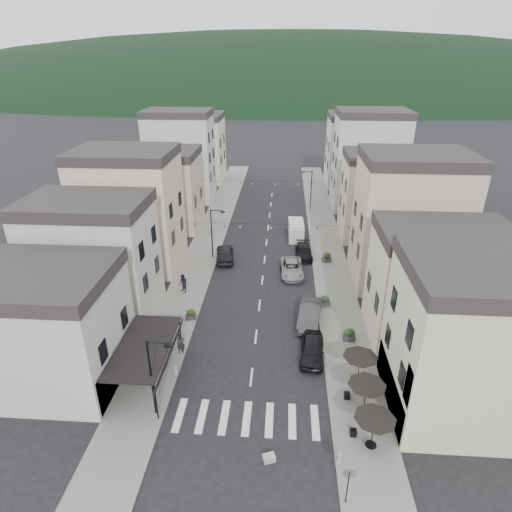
{
  "coord_description": "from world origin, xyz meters",
  "views": [
    {
      "loc": [
        2.02,
        -18.75,
        21.93
      ],
      "look_at": [
        -0.58,
        19.59,
        3.5
      ],
      "focal_mm": 30.0,
      "sensor_mm": 36.0,
      "label": 1
    }
  ],
  "objects": [
    {
      "name": "hill_backdrop",
      "position": [
        0.0,
        300.0,
        0.0
      ],
      "size": [
        640.0,
        360.0,
        70.0
      ],
      "primitive_type": "ellipsoid",
      "color": "black",
      "rests_on": "ground"
    },
    {
      "name": "streetlamp_left_far",
      "position": [
        -5.82,
        26.0,
        3.7
      ],
      "size": [
        1.7,
        0.56,
        6.0
      ],
      "color": "black",
      "rests_on": "ground"
    },
    {
      "name": "ground",
      "position": [
        0.0,
        0.0,
        0.0
      ],
      "size": [
        700.0,
        700.0,
        0.0
      ],
      "primitive_type": "plane",
      "color": "black",
      "rests_on": "ground"
    },
    {
      "name": "planter_lb",
      "position": [
        -6.0,
        13.1,
        0.61
      ],
      "size": [
        1.0,
        0.74,
        1.0
      ],
      "rotation": [
        0.0,
        0.0,
        0.31
      ],
      "color": "#28292A",
      "rests_on": "sidewalk_left"
    },
    {
      "name": "planter_rc",
      "position": [
        7.14,
        25.71,
        0.67
      ],
      "size": [
        1.09,
        0.7,
        1.14
      ],
      "rotation": [
        0.0,
        0.0,
        0.14
      ],
      "color": "#2F3032",
      "rests_on": "sidewalk_right"
    },
    {
      "name": "streetlamp_right_far",
      "position": [
        5.82,
        44.0,
        3.7
      ],
      "size": [
        1.7,
        0.56,
        6.0
      ],
      "color": "black",
      "rests_on": "ground"
    },
    {
      "name": "parked_car_b",
      "position": [
        4.6,
        13.43,
        0.85
      ],
      "size": [
        2.49,
        5.35,
        1.7
      ],
      "primitive_type": "imported",
      "rotation": [
        0.0,
        0.0,
        -0.14
      ],
      "color": "#323234",
      "rests_on": "ground"
    },
    {
      "name": "parked_car_c",
      "position": [
        3.11,
        22.61,
        0.71
      ],
      "size": [
        2.65,
        5.27,
        1.43
      ],
      "primitive_type": "imported",
      "rotation": [
        0.0,
        0.0,
        0.06
      ],
      "color": "gray",
      "rests_on": "ground"
    },
    {
      "name": "parked_car_e",
      "position": [
        -4.6,
        25.62,
        0.84
      ],
      "size": [
        2.63,
        5.15,
        1.68
      ],
      "primitive_type": "imported",
      "rotation": [
        0.0,
        0.0,
        3.28
      ],
      "color": "black",
      "rests_on": "ground"
    },
    {
      "name": "planter_la",
      "position": [
        -7.75,
        5.76,
        0.73
      ],
      "size": [
        1.19,
        0.75,
        1.26
      ],
      "rotation": [
        0.0,
        0.0,
        0.12
      ],
      "color": "#313234",
      "rests_on": "sidewalk_left"
    },
    {
      "name": "cafe_terrace",
      "position": [
        7.7,
        2.8,
        2.36
      ],
      "size": [
        2.5,
        8.1,
        2.53
      ],
      "color": "black",
      "rests_on": "ground"
    },
    {
      "name": "concrete_block_c",
      "position": [
        1.6,
        -1.11,
        0.2
      ],
      "size": [
        0.83,
        0.72,
        0.4
      ],
      "primitive_type": "cube",
      "rotation": [
        0.0,
        0.0,
        0.37
      ],
      "color": "#9B9994",
      "rests_on": "ground"
    },
    {
      "name": "delivery_van",
      "position": [
        3.71,
        32.86,
        1.11
      ],
      "size": [
        2.01,
        4.79,
        2.27
      ],
      "rotation": [
        0.0,
        0.0,
        0.03
      ],
      "color": "silver",
      "rests_on": "ground"
    },
    {
      "name": "boutique_awning",
      "position": [
        -7.25,
        5.0,
        3.11
      ],
      "size": [
        3.77,
        7.5,
        3.28
      ],
      "color": "black",
      "rests_on": "ground"
    },
    {
      "name": "buildings_row_right",
      "position": [
        14.5,
        36.59,
        6.32
      ],
      "size": [
        10.2,
        54.16,
        14.5
      ],
      "color": "beige",
      "rests_on": "ground"
    },
    {
      "name": "traffic_sign",
      "position": [
        5.8,
        -3.5,
        1.93
      ],
      "size": [
        0.7,
        0.07,
        2.7
      ],
      "color": "black",
      "rests_on": "ground"
    },
    {
      "name": "streetlamp_left_near",
      "position": [
        -5.82,
        2.0,
        3.7
      ],
      "size": [
        1.7,
        0.56,
        6.0
      ],
      "color": "black",
      "rests_on": "ground"
    },
    {
      "name": "planter_ra",
      "position": [
        7.81,
        10.9,
        0.67
      ],
      "size": [
        1.03,
        0.6,
        1.13
      ],
      "rotation": [
        0.0,
        0.0,
        -0.05
      ],
      "color": "#2A2A2D",
      "rests_on": "sidewalk_right"
    },
    {
      "name": "sidewalk_left",
      "position": [
        -7.5,
        32.0,
        0.06
      ],
      "size": [
        4.0,
        76.0,
        0.12
      ],
      "primitive_type": "cube",
      "color": "slate",
      "rests_on": "ground"
    },
    {
      "name": "planter_rb",
      "position": [
        6.17,
        16.11,
        0.66
      ],
      "size": [
        1.11,
        0.78,
        1.12
      ],
      "rotation": [
        0.0,
        0.0,
        0.26
      ],
      "color": "#2D2D30",
      "rests_on": "sidewalk_right"
    },
    {
      "name": "boutique_building",
      "position": [
        -15.5,
        5.0,
        4.0
      ],
      "size": [
        12.0,
        8.0,
        8.0
      ],
      "primitive_type": "cube",
      "color": "beige",
      "rests_on": "ground"
    },
    {
      "name": "parked_car_a",
      "position": [
        4.6,
        8.62,
        0.77
      ],
      "size": [
        2.18,
        4.63,
        1.53
      ],
      "primitive_type": "imported",
      "rotation": [
        0.0,
        0.0,
        -0.08
      ],
      "color": "black",
      "rests_on": "ground"
    },
    {
      "name": "parked_car_d",
      "position": [
        4.59,
        27.08,
        0.65
      ],
      "size": [
        2.01,
        4.56,
        1.3
      ],
      "primitive_type": "imported",
      "rotation": [
        0.0,
        0.0,
        0.04
      ],
      "color": "black",
      "rests_on": "ground"
    },
    {
      "name": "pedestrian_b",
      "position": [
        -7.73,
        17.79,
        1.09
      ],
      "size": [
        1.19,
        1.18,
        1.94
      ],
      "primitive_type": "imported",
      "rotation": [
        0.0,
        0.0,
        -0.78
      ],
      "color": "black",
      "rests_on": "sidewalk_left"
    },
    {
      "name": "bistro_building",
      "position": [
        14.5,
        4.0,
        5.0
      ],
      "size": [
        10.0,
        8.0,
        10.0
      ],
      "primitive_type": "cube",
      "color": "beige",
      "rests_on": "ground"
    },
    {
      "name": "sidewalk_right",
      "position": [
        7.5,
        32.0,
        0.06
      ],
      "size": [
        4.0,
        76.0,
        0.12
      ],
      "primitive_type": "cube",
      "color": "slate",
      "rests_on": "ground"
    },
    {
      "name": "bollards",
      "position": [
        0.0,
        5.5,
        0.42
      ],
      "size": [
        11.66,
        10.26,
        0.6
      ],
      "color": "gray",
      "rests_on": "ground"
    },
    {
      "name": "bunting_far",
      "position": [
        0.0,
        38.0,
        5.65
      ],
      "size": [
        19.0,
        0.28,
        0.62
      ],
      "color": "black",
      "rests_on": "ground"
    },
    {
      "name": "buildings_row_left",
      "position": [
        -14.5,
        37.75,
        6.12
      ],
      "size": [
        10.2,
        54.16,
        14.0
      ],
      "color": "beige",
      "rests_on": "ground"
    },
    {
      "name": "pedestrian_a",
      "position": [
        -5.8,
        8.34,
        0.99
      ],
      "size": [
        0.73,
        0.58,
        1.75
      ],
      "primitive_type": "imported",
      "rotation": [
        0.0,
        0.0,
        0.29
      ],
      "color": "black",
      "rests_on": "sidewalk_left"
    },
    {
      "name": "bunting_near",
      "position": [
        0.0,
        22.0,
        5.65
      ],
      "size": [
        19.0,
        0.28,
        0.62
      ],
      "color": "black",
      "rests_on": "ground"
    }
  ]
}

